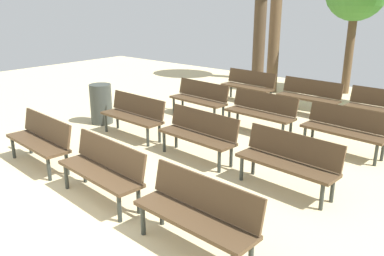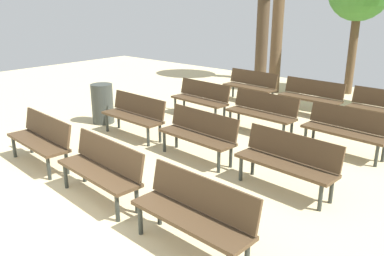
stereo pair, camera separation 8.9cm
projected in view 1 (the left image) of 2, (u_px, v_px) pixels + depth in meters
bench_r0_c0 at (41, 138)px, 6.99m from camera, size 1.63×0.59×0.87m
bench_r0_c1 at (103, 167)px, 5.78m from camera, size 1.63×0.60×0.87m
bench_r0_c2 at (198, 211)px, 4.58m from camera, size 1.62×0.54×0.87m
bench_r1_c0 at (134, 114)px, 8.50m from camera, size 1.62×0.54×0.87m
bench_r1_c1 at (199, 132)px, 7.30m from camera, size 1.63×0.59×0.87m
bench_r1_c2 at (288, 159)px, 6.08m from camera, size 1.63×0.59×0.87m
bench_r2_c0 at (200, 97)px, 9.93m from camera, size 1.63×0.59×0.87m
bench_r2_c1 at (261, 110)px, 8.74m from camera, size 1.62×0.56×0.87m
bench_r2_c2 at (345, 127)px, 7.57m from camera, size 1.63×0.60×0.87m
bench_r3_c0 at (249, 84)px, 11.45m from camera, size 1.63×0.58×0.87m
bench_r3_c1 at (309, 95)px, 10.18m from camera, size 1.62×0.56×0.87m
bench_r3_c2 at (383, 107)px, 9.04m from camera, size 1.62×0.55×0.87m
tree_1 at (274, 39)px, 12.35m from camera, size 0.35×0.35×3.32m
trash_bin at (101, 104)px, 9.43m from camera, size 0.51×0.51×0.94m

